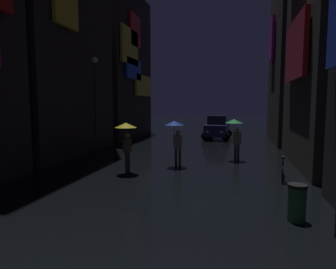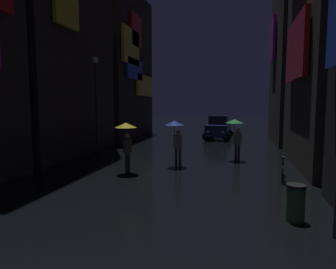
% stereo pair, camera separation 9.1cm
% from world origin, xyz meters
% --- Properties ---
extents(building_left_far, '(4.25, 8.66, 12.29)m').
position_xyz_m(building_left_far, '(-7.47, 22.32, 6.15)').
color(building_left_far, '#2D2826').
rests_on(building_left_far, ground).
extents(pedestrian_midstreet_centre_green, '(0.90, 0.90, 2.12)m').
position_xyz_m(pedestrian_midstreet_centre_green, '(2.77, 13.16, 1.67)').
color(pedestrian_midstreet_centre_green, '#2D2D38').
rests_on(pedestrian_midstreet_centre_green, ground).
extents(pedestrian_foreground_left_blue, '(0.90, 0.90, 2.12)m').
position_xyz_m(pedestrian_foreground_left_blue, '(0.10, 11.08, 1.67)').
color(pedestrian_foreground_left_blue, '#38332D').
rests_on(pedestrian_foreground_left_blue, ground).
extents(pedestrian_foreground_right_yellow, '(0.90, 0.90, 2.12)m').
position_xyz_m(pedestrian_foreground_right_yellow, '(-1.63, 9.34, 1.67)').
color(pedestrian_foreground_right_yellow, '#38332D').
rests_on(pedestrian_foreground_right_yellow, ground).
extents(bicycle_parked_at_storefront, '(0.30, 1.81, 0.96)m').
position_xyz_m(bicycle_parked_at_storefront, '(4.60, 9.72, 0.39)').
color(bicycle_parked_at_storefront, black).
rests_on(bicycle_parked_at_storefront, ground).
extents(car_distant, '(2.39, 4.22, 1.92)m').
position_xyz_m(car_distant, '(1.35, 22.60, 0.93)').
color(car_distant, navy).
rests_on(car_distant, ground).
extents(streetlamp_left_far, '(0.36, 0.36, 5.52)m').
position_xyz_m(streetlamp_left_far, '(-5.00, 13.46, 3.45)').
color(streetlamp_left_far, '#2D2D33').
rests_on(streetlamp_left_far, ground).
extents(trash_bin, '(0.46, 0.46, 0.93)m').
position_xyz_m(trash_bin, '(4.30, 5.38, 0.47)').
color(trash_bin, '#265933').
rests_on(trash_bin, ground).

